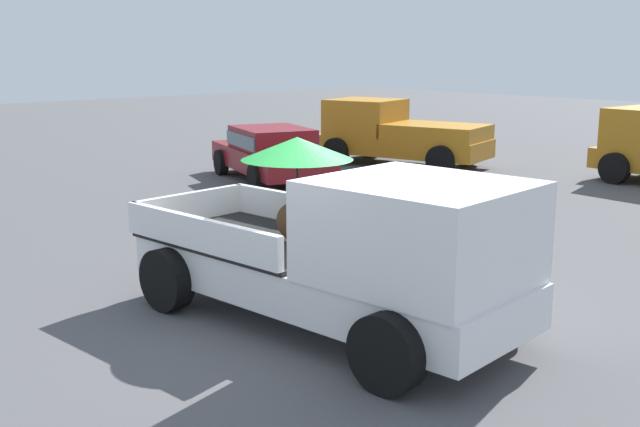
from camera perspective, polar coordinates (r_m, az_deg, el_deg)
name	(u,v)px	position (r m, az deg, el deg)	size (l,w,h in m)	color
ground_plane	(322,323)	(9.36, 0.13, -8.10)	(80.00, 80.00, 0.00)	#4C4C4F
pickup_truck_main	(351,251)	(8.79, 2.35, -2.77)	(5.21, 2.67, 2.17)	black
pickup_truck_red	(396,134)	(21.85, 5.66, 5.93)	(5.11, 3.15, 1.80)	black
parked_sedan_near	(271,151)	(19.08, -3.63, 4.65)	(4.63, 2.95, 1.33)	black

